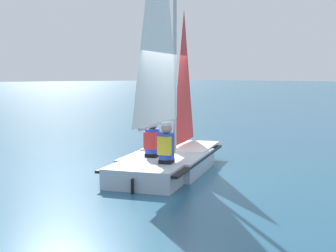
% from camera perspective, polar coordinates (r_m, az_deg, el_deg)
% --- Properties ---
extents(ground_plane, '(260.00, 260.00, 0.00)m').
position_cam_1_polar(ground_plane, '(10.07, 0.00, -5.54)').
color(ground_plane, '#235675').
extents(sailboat_main, '(3.33, 4.04, 5.87)m').
position_cam_1_polar(sailboat_main, '(9.88, -0.09, -0.72)').
color(sailboat_main, '#B2BCCC').
rests_on(sailboat_main, ground_plane).
extents(sailor_helm, '(0.41, 0.43, 1.16)m').
position_cam_1_polar(sailor_helm, '(9.62, -1.93, -2.28)').
color(sailor_helm, black).
rests_on(sailor_helm, ground_plane).
extents(sailor_crew, '(0.41, 0.43, 1.16)m').
position_cam_1_polar(sailor_crew, '(8.93, -0.18, -2.94)').
color(sailor_crew, black).
rests_on(sailor_crew, ground_plane).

